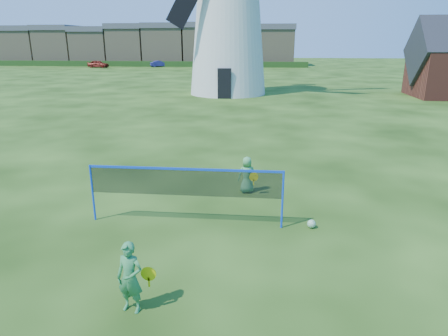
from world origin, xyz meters
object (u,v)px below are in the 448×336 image
at_px(car_right, 159,64).
at_px(player_boy, 247,175).
at_px(badminton_net, 185,183).
at_px(play_ball, 311,224).
at_px(player_girl, 130,278).
at_px(car_left, 98,64).
at_px(windmill, 228,10).

bearing_deg(car_right, player_boy, 172.04).
xyz_separation_m(badminton_net, play_ball, (3.27, 0.07, -1.03)).
relative_size(badminton_net, player_boy, 4.33).
xyz_separation_m(player_girl, play_ball, (3.56, 3.68, -0.56)).
bearing_deg(car_right, car_left, 84.12).
bearing_deg(player_girl, play_ball, 57.21).
xyz_separation_m(badminton_net, player_girl, (-0.29, -3.61, -0.47)).
relative_size(player_boy, car_right, 0.35).
relative_size(badminton_net, car_left, 1.34).
bearing_deg(player_boy, player_girl, 59.09).
bearing_deg(play_ball, car_right, 107.63).
height_order(badminton_net, player_boy, badminton_net).
bearing_deg(play_ball, car_left, 116.71).
bearing_deg(player_boy, car_left, -78.26).
bearing_deg(car_left, play_ball, -145.44).
bearing_deg(badminton_net, car_left, 114.22).
distance_m(windmill, badminton_net, 27.92).
xyz_separation_m(player_boy, car_left, (-29.37, 59.52, 0.06)).
bearing_deg(player_girl, player_boy, 84.89).
bearing_deg(player_girl, car_right, 115.28).
bearing_deg(play_ball, badminton_net, -178.80).
bearing_deg(car_right, play_ball, 172.88).
height_order(badminton_net, car_left, badminton_net).
distance_m(badminton_net, player_boy, 2.94).
relative_size(windmill, player_girl, 15.49).
bearing_deg(player_boy, car_right, -87.74).
relative_size(player_boy, play_ball, 5.31).
xyz_separation_m(windmill, player_girl, (1.03, -30.85, -6.46)).
distance_m(play_ball, car_right, 68.68).
bearing_deg(car_left, badminton_net, -147.93).
relative_size(car_left, car_right, 1.12).
bearing_deg(windmill, car_left, 127.39).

